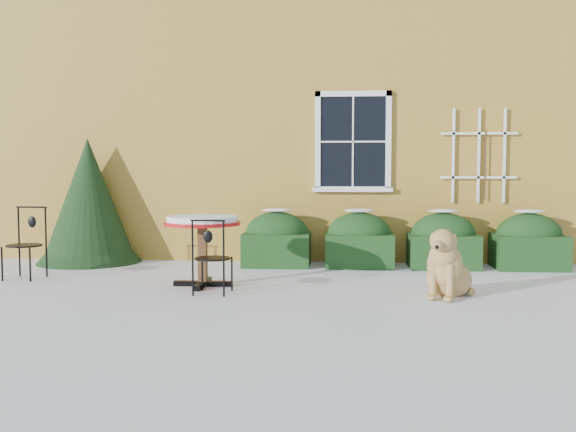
# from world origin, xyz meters

# --- Properties ---
(ground) EXTENTS (80.00, 80.00, 0.00)m
(ground) POSITION_xyz_m (0.00, 0.00, 0.00)
(ground) COLOR white
(ground) RESTS_ON ground
(house) EXTENTS (12.40, 8.40, 6.40)m
(house) POSITION_xyz_m (0.00, 7.00, 3.22)
(house) COLOR gold
(house) RESTS_ON ground
(hedge_row) EXTENTS (4.95, 0.80, 0.91)m
(hedge_row) POSITION_xyz_m (1.65, 2.55, 0.40)
(hedge_row) COLOR black
(hedge_row) RESTS_ON ground
(evergreen_shrub) EXTENTS (1.68, 1.68, 2.04)m
(evergreen_shrub) POSITION_xyz_m (-3.42, 2.68, 0.82)
(evergreen_shrub) COLOR black
(evergreen_shrub) RESTS_ON ground
(bistro_table) EXTENTS (0.99, 0.99, 0.92)m
(bistro_table) POSITION_xyz_m (-1.09, 0.65, 0.76)
(bistro_table) COLOR black
(bistro_table) RESTS_ON ground
(patio_chair_near) EXTENTS (0.45, 0.44, 0.92)m
(patio_chair_near) POSITION_xyz_m (-0.86, 0.13, 0.46)
(patio_chair_near) COLOR black
(patio_chair_near) RESTS_ON ground
(patio_chair_far) EXTENTS (0.49, 0.48, 1.00)m
(patio_chair_far) POSITION_xyz_m (-3.68, 1.05, 0.50)
(patio_chair_far) COLOR black
(patio_chair_far) RESTS_ON ground
(dog) EXTENTS (0.73, 0.91, 0.85)m
(dog) POSITION_xyz_m (1.95, 0.12, 0.34)
(dog) COLOR tan
(dog) RESTS_ON ground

